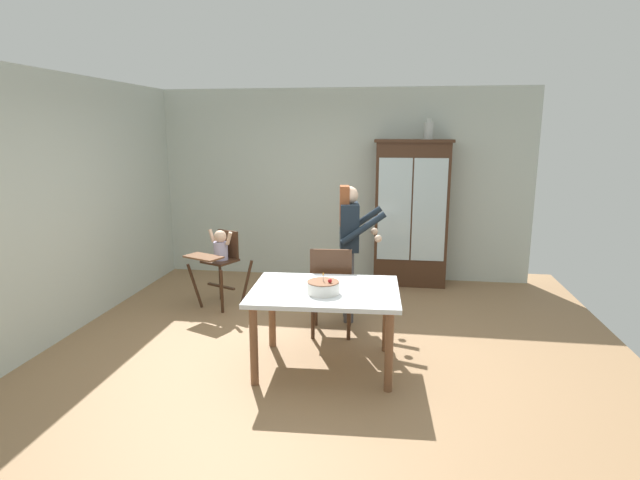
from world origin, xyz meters
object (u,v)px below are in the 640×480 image
object	(u,v)px
ceramic_vase	(429,130)
dining_chair_far_side	(331,285)
china_cabinet	(411,213)
dining_table	(325,300)
birthday_cake	(323,287)
adult_person	(350,236)
high_chair_with_toddler	(220,254)

from	to	relation	value
ceramic_vase	dining_chair_far_side	world-z (taller)	ceramic_vase
china_cabinet	ceramic_vase	xyz separation A→B (m)	(0.19, 0.00, 1.11)
dining_table	dining_chair_far_side	distance (m)	0.71
dining_table	birthday_cake	world-z (taller)	birthday_cake
ceramic_vase	dining_table	world-z (taller)	ceramic_vase
ceramic_vase	dining_chair_far_side	bearing A→B (deg)	-117.01
ceramic_vase	adult_person	bearing A→B (deg)	-120.53
high_chair_with_toddler	adult_person	bearing A→B (deg)	16.09
high_chair_with_toddler	china_cabinet	bearing A→B (deg)	53.57
high_chair_with_toddler	dining_chair_far_side	xyz separation A→B (m)	(1.45, -0.74, -0.10)
ceramic_vase	dining_table	distance (m)	3.28
high_chair_with_toddler	dining_table	size ratio (longest dim) A/B	0.70
ceramic_vase	dining_chair_far_side	xyz separation A→B (m)	(-1.04, -2.04, -1.57)
china_cabinet	high_chair_with_toddler	world-z (taller)	china_cabinet
adult_person	birthday_cake	bearing A→B (deg)	167.44
ceramic_vase	birthday_cake	world-z (taller)	ceramic_vase
ceramic_vase	dining_table	xyz separation A→B (m)	(-1.01, -2.74, -1.48)
adult_person	dining_chair_far_side	world-z (taller)	adult_person
china_cabinet	birthday_cake	world-z (taller)	china_cabinet
ceramic_vase	high_chair_with_toddler	size ratio (longest dim) A/B	0.28
high_chair_with_toddler	birthday_cake	size ratio (longest dim) A/B	3.39
china_cabinet	adult_person	world-z (taller)	china_cabinet
high_chair_with_toddler	dining_table	xyz separation A→B (m)	(1.48, -1.44, -0.01)
high_chair_with_toddler	dining_table	world-z (taller)	high_chair_with_toddler
high_chair_with_toddler	adult_person	distance (m)	1.63
high_chair_with_toddler	birthday_cake	distance (m)	2.16
ceramic_vase	china_cabinet	bearing A→B (deg)	-178.88
high_chair_with_toddler	birthday_cake	bearing A→B (deg)	-22.53
china_cabinet	birthday_cake	xyz separation A→B (m)	(-0.82, -2.86, -0.21)
adult_person	birthday_cake	distance (m)	1.36
ceramic_vase	adult_person	distance (m)	2.11
ceramic_vase	high_chair_with_toddler	world-z (taller)	ceramic_vase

